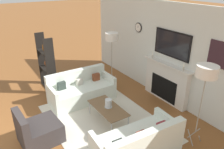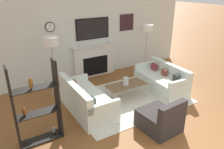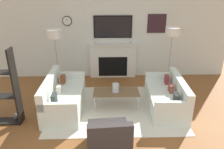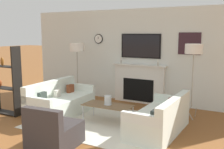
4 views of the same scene
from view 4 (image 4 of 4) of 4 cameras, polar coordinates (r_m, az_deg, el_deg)
fireplace_wall at (r=7.63m, az=6.30°, el=3.10°), size 7.47×0.28×2.70m
area_rug at (r=6.03m, az=-1.47°, el=-10.44°), size 3.17×2.35×0.01m
couch_left at (r=6.63m, az=-11.22°, el=-6.14°), size 0.84×1.81×0.83m
couch_right at (r=5.46m, az=10.44°, el=-9.65°), size 0.89×1.75×0.77m
armchair at (r=4.86m, az=-12.56°, el=-12.37°), size 0.81×0.88×0.79m
coffee_table at (r=5.97m, az=-0.91°, el=-6.87°), size 1.13×0.53×0.40m
hurricane_candle at (r=5.97m, az=-0.90°, el=-5.71°), size 0.19×0.19×0.21m
floor_lamp_left at (r=7.64m, az=-7.64°, el=5.71°), size 0.41×0.41×1.73m
floor_lamp_right at (r=6.33m, az=17.40°, el=5.08°), size 0.41×0.41×1.77m
shelf_unit at (r=7.02m, az=-22.20°, el=-1.62°), size 0.87×0.28×1.71m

